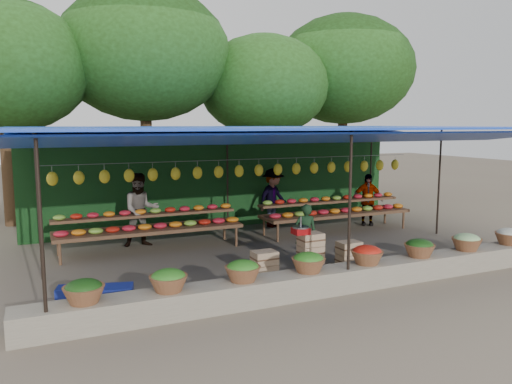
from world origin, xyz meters
name	(u,v)px	position (x,y,z in m)	size (l,w,h in m)	color
ground	(274,253)	(0.00, 0.00, 0.00)	(60.00, 60.00, 0.00)	#67574B
stone_curb	(343,278)	(0.00, -2.75, 0.20)	(10.60, 0.55, 0.40)	slate
stall_canopy	(273,133)	(0.00, 0.07, 2.68)	(10.80, 6.60, 2.82)	black
produce_baskets	(339,259)	(-0.10, -2.75, 0.56)	(8.98, 0.58, 0.34)	brown
netting_backdrop	(224,183)	(0.00, 3.15, 1.25)	(10.60, 0.06, 2.50)	#1C4E1B
tree_row	(206,68)	(0.50, 6.09, 4.70)	(16.51, 5.50, 7.12)	#371E14
fruit_table_left	(150,224)	(-2.49, 1.35, 0.61)	(4.21, 0.95, 0.93)	#4D301E
fruit_table_right	(335,209)	(2.51, 1.35, 0.61)	(4.21, 0.95, 0.93)	#4D301E
crate_counter	(309,256)	(0.00, -1.58, 0.31)	(2.36, 0.35, 0.77)	tan
weighing_scale	(301,230)	(-0.20, -1.58, 0.85)	(0.32, 0.32, 0.34)	#AE0D11
vendor_seated	(306,233)	(0.26, -0.97, 0.62)	(0.45, 0.30, 1.24)	#16311B
customer_left	(141,210)	(-2.59, 1.82, 0.87)	(0.85, 0.66, 1.74)	slate
customer_mid	(273,198)	(1.25, 2.60, 0.83)	(1.07, 0.61, 1.65)	slate
customer_right	(367,200)	(3.80, 1.71, 0.74)	(0.87, 0.36, 1.48)	slate
blue_crate_front	(116,296)	(-3.76, -1.93, 0.16)	(0.54, 0.39, 0.32)	navy
blue_crate_back	(71,295)	(-4.40, -1.51, 0.13)	(0.44, 0.32, 0.27)	navy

